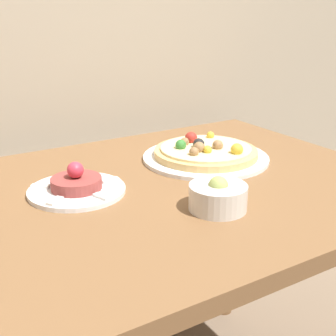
% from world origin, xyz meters
% --- Properties ---
extents(dining_table, '(1.10, 0.80, 0.74)m').
position_xyz_m(dining_table, '(0.00, 0.40, 0.63)').
color(dining_table, brown).
rests_on(dining_table, ground_plane).
extents(pizza_plate, '(0.33, 0.33, 0.06)m').
position_xyz_m(pizza_plate, '(0.20, 0.49, 0.75)').
color(pizza_plate, white).
rests_on(pizza_plate, dining_table).
extents(tartare_plate, '(0.21, 0.21, 0.07)m').
position_xyz_m(tartare_plate, '(-0.17, 0.46, 0.75)').
color(tartare_plate, white).
rests_on(tartare_plate, dining_table).
extents(small_bowl, '(0.12, 0.12, 0.07)m').
position_xyz_m(small_bowl, '(0.04, 0.23, 0.77)').
color(small_bowl, silver).
rests_on(small_bowl, dining_table).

